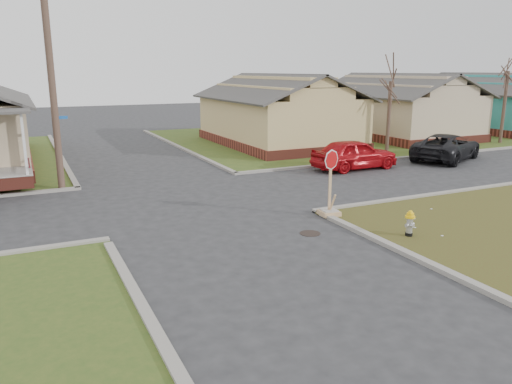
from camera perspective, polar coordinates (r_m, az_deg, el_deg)
name	(u,v)px	position (r m, az deg, el deg)	size (l,w,h in m)	color
ground	(238,239)	(14.92, -2.08, -5.36)	(120.00, 120.00, 0.00)	#29292C
verge_far_right	(402,132)	(41.71, 16.32, 6.56)	(37.00, 19.00, 0.05)	#344D1B
curbs	(187,200)	(19.42, -7.93, -0.93)	(80.00, 40.00, 0.12)	gray
manhole	(310,233)	(15.46, 6.20, -4.72)	(0.64, 0.64, 0.01)	black
side_house_yellow	(278,112)	(33.41, 2.51, 9.16)	(7.60, 11.60, 4.70)	brown
side_house_tan	(397,107)	(39.08, 15.77, 9.34)	(7.60, 11.60, 4.70)	brown
side_house_teal	(492,103)	(46.23, 25.32, 9.16)	(7.60, 11.60, 4.70)	brown
utility_pole	(51,76)	(21.90, -22.36, 12.20)	(1.80, 0.28, 9.00)	#4A352A
tree_mid_right	(389,118)	(30.42, 14.92, 8.18)	(0.22, 0.22, 4.20)	#4A352A
tree_far_right	(504,107)	(37.80, 26.49, 8.65)	(0.22, 0.22, 4.76)	#4A352A
fire_hydrant	(410,222)	(15.58, 17.17, -3.28)	(0.30, 0.30, 0.79)	black
stop_sign	(330,201)	(17.16, 8.40, -1.05)	(0.64, 0.63, 2.27)	tan
red_sedan	(354,154)	(25.62, 11.19, 4.28)	(1.81, 4.50, 1.53)	#B20C13
dark_pickup	(447,147)	(29.67, 20.95, 4.83)	(2.42, 5.24, 1.46)	black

